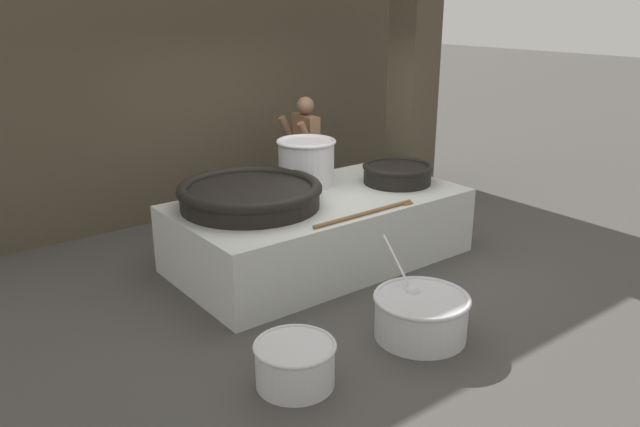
# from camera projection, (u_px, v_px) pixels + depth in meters

# --- Properties ---
(ground_plane) EXTENTS (60.00, 60.00, 0.00)m
(ground_plane) POSITION_uv_depth(u_px,v_px,m) (320.00, 260.00, 7.22)
(ground_plane) COLOR #474442
(back_wall) EXTENTS (7.46, 0.24, 4.34)m
(back_wall) POSITION_uv_depth(u_px,v_px,m) (205.00, 54.00, 8.41)
(back_wall) COLOR #4C4233
(back_wall) RESTS_ON ground_plane
(support_pillar) EXTENTS (0.50, 0.50, 4.34)m
(support_pillar) POSITION_uv_depth(u_px,v_px,m) (414.00, 54.00, 8.39)
(support_pillar) COLOR #4C4233
(support_pillar) RESTS_ON ground_plane
(hearth_platform) EXTENTS (3.26, 1.73, 0.77)m
(hearth_platform) POSITION_uv_depth(u_px,v_px,m) (320.00, 229.00, 7.09)
(hearth_platform) COLOR silver
(hearth_platform) RESTS_ON ground_plane
(giant_wok_near) EXTENTS (1.54, 1.54, 0.26)m
(giant_wok_near) POSITION_uv_depth(u_px,v_px,m) (250.00, 194.00, 6.61)
(giant_wok_near) COLOR black
(giant_wok_near) RESTS_ON hearth_platform
(giant_wok_far) EXTENTS (0.84, 0.84, 0.24)m
(giant_wok_far) POSITION_uv_depth(u_px,v_px,m) (397.00, 173.00, 7.48)
(giant_wok_far) COLOR black
(giant_wok_far) RESTS_ON hearth_platform
(stock_pot) EXTENTS (0.71, 0.71, 0.55)m
(stock_pot) POSITION_uv_depth(u_px,v_px,m) (306.00, 161.00, 7.37)
(stock_pot) COLOR silver
(stock_pot) RESTS_ON hearth_platform
(stirring_paddle) EXTENTS (1.33, 0.10, 0.04)m
(stirring_paddle) POSITION_uv_depth(u_px,v_px,m) (369.00, 212.00, 6.42)
(stirring_paddle) COLOR brown
(stirring_paddle) RESTS_ON hearth_platform
(cook) EXTENTS (0.41, 0.63, 1.66)m
(cook) POSITION_uv_depth(u_px,v_px,m) (305.00, 154.00, 8.39)
(cook) COLOR brown
(cook) RESTS_ON ground_plane
(prep_bowl_vegetables) EXTENTS (0.86, 1.10, 0.75)m
(prep_bowl_vegetables) POSITION_uv_depth(u_px,v_px,m) (421.00, 314.00, 5.52)
(prep_bowl_vegetables) COLOR silver
(prep_bowl_vegetables) RESTS_ON ground_plane
(prep_bowl_meat) EXTENTS (0.65, 0.65, 0.36)m
(prep_bowl_meat) POSITION_uv_depth(u_px,v_px,m) (295.00, 362.00, 4.83)
(prep_bowl_meat) COLOR silver
(prep_bowl_meat) RESTS_ON ground_plane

